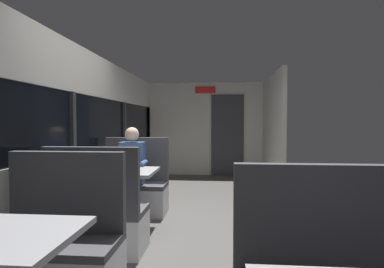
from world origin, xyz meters
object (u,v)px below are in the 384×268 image
bench_near_window_facing_entry (58,254)px  dining_table_mid_window (119,178)px  bench_mid_window_facing_entry (134,191)px  bench_mid_window_facing_end (98,221)px  seated_passenger (133,177)px

bench_near_window_facing_entry → dining_table_mid_window: bench_near_window_facing_entry is taller
bench_mid_window_facing_entry → dining_table_mid_window: bearing=-90.0°
dining_table_mid_window → bench_mid_window_facing_entry: bench_mid_window_facing_entry is taller
bench_near_window_facing_entry → bench_mid_window_facing_end: (0.00, 0.80, 0.00)m
bench_near_window_facing_entry → bench_mid_window_facing_entry: (0.00, 2.20, 0.00)m
dining_table_mid_window → bench_mid_window_facing_entry: 0.77m
bench_mid_window_facing_end → seated_passenger: (0.00, 1.33, 0.21)m
seated_passenger → bench_near_window_facing_entry: bearing=-90.0°
dining_table_mid_window → bench_mid_window_facing_end: 0.77m
bench_mid_window_facing_entry → seated_passenger: size_ratio=0.87×
bench_near_window_facing_entry → bench_mid_window_facing_entry: same height
dining_table_mid_window → bench_mid_window_facing_entry: (0.00, 0.70, -0.31)m
bench_near_window_facing_entry → bench_mid_window_facing_entry: bearing=90.0°
bench_near_window_facing_entry → seated_passenger: seated_passenger is taller
bench_mid_window_facing_entry → bench_near_window_facing_entry: bearing=-90.0°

